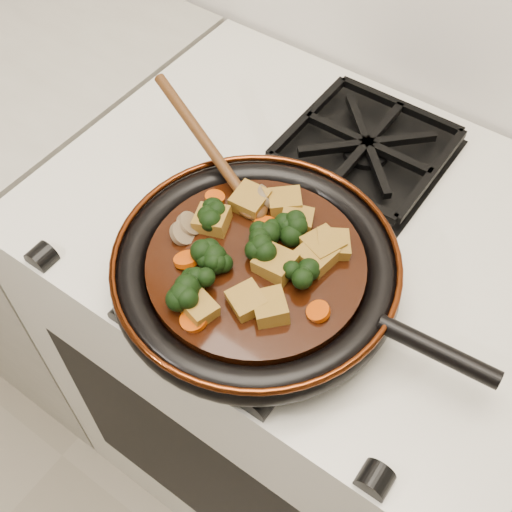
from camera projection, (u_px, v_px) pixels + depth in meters
The scene contains 35 objects.
stove at pixel (298, 361), 1.26m from camera, with size 0.76×0.60×0.90m, color beige.
burner_grate_front at pixel (258, 273), 0.82m from camera, with size 0.23×0.23×0.03m, color black, non-canonical shape.
burner_grate_back at pixel (366, 148), 0.95m from camera, with size 0.23×0.23×0.03m, color black, non-canonical shape.
skillet at pixel (257, 269), 0.79m from camera, with size 0.48×0.36×0.05m.
braising_sauce at pixel (256, 266), 0.78m from camera, with size 0.27×0.27×0.02m, color black.
tofu_cube_0 at pixel (199, 309), 0.73m from camera, with size 0.04×0.03×0.02m, color olive.
tofu_cube_1 at pixel (316, 256), 0.77m from camera, with size 0.04×0.04×0.02m, color olive.
tofu_cube_2 at pixel (250, 201), 0.82m from camera, with size 0.04×0.04×0.02m, color olive.
tofu_cube_3 at pixel (247, 301), 0.73m from camera, with size 0.04×0.04×0.02m, color olive.
tofu_cube_4 at pixel (323, 247), 0.78m from camera, with size 0.04×0.04×0.02m, color olive.
tofu_cube_5 at pixel (270, 307), 0.73m from camera, with size 0.04×0.04×0.02m, color olive.
tofu_cube_6 at pixel (212, 220), 0.80m from camera, with size 0.04×0.04×0.02m, color olive.
tofu_cube_7 at pixel (333, 245), 0.78m from camera, with size 0.04×0.04×0.02m, color olive.
tofu_cube_8 at pixel (296, 220), 0.80m from camera, with size 0.04×0.04×0.02m, color olive.
tofu_cube_9 at pixel (285, 202), 0.82m from camera, with size 0.04×0.04×0.02m, color olive.
tofu_cube_10 at pixel (276, 264), 0.76m from camera, with size 0.04×0.04×0.02m, color olive.
broccoli_floret_0 at pixel (261, 233), 0.79m from camera, with size 0.06×0.06×0.05m, color black, non-canonical shape.
broccoli_floret_1 at pixel (210, 216), 0.80m from camera, with size 0.06×0.06×0.05m, color black, non-canonical shape.
broccoli_floret_2 at pixel (289, 226), 0.80m from camera, with size 0.06×0.06×0.05m, color black, non-canonical shape.
broccoli_floret_3 at pixel (205, 264), 0.76m from camera, with size 0.06×0.06×0.05m, color black, non-canonical shape.
broccoli_floret_4 at pixel (199, 284), 0.74m from camera, with size 0.06×0.06×0.05m, color black, non-canonical shape.
broccoli_floret_5 at pixel (299, 273), 0.75m from camera, with size 0.06×0.06×0.05m, color black, non-canonical shape.
broccoli_floret_6 at pixel (209, 264), 0.76m from camera, with size 0.06×0.06×0.05m, color black, non-canonical shape.
broccoli_floret_7 at pixel (191, 298), 0.73m from camera, with size 0.06×0.06×0.05m, color black, non-canonical shape.
broccoli_floret_8 at pixel (259, 246), 0.77m from camera, with size 0.06×0.06×0.06m, color black, non-canonical shape.
carrot_coin_0 at pixel (187, 259), 0.77m from camera, with size 0.03×0.03×0.01m, color #B43B05.
carrot_coin_1 at pixel (194, 320), 0.72m from camera, with size 0.03×0.03×0.01m, color #B43B05.
carrot_coin_2 at pixel (215, 198), 0.83m from camera, with size 0.03×0.03×0.01m, color #B43B05.
carrot_coin_3 at pixel (318, 311), 0.73m from camera, with size 0.03×0.03×0.01m, color #B43B05.
carrot_coin_4 at pixel (265, 225), 0.80m from camera, with size 0.03×0.03×0.01m, color #B43B05.
carrot_coin_5 at pixel (194, 302), 0.73m from camera, with size 0.03×0.03×0.01m, color #B43B05.
mushroom_slice_0 at pixel (267, 197), 0.83m from camera, with size 0.04×0.04×0.01m, color brown.
mushroom_slice_1 at pixel (183, 233), 0.79m from camera, with size 0.03×0.03×0.01m, color brown.
mushroom_slice_2 at pixel (189, 224), 0.80m from camera, with size 0.03×0.03×0.01m, color brown.
wooden_spoon at pixel (224, 167), 0.84m from camera, with size 0.15×0.07×0.23m.
Camera 1 is at (0.27, 1.17, 1.59)m, focal length 45.00 mm.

